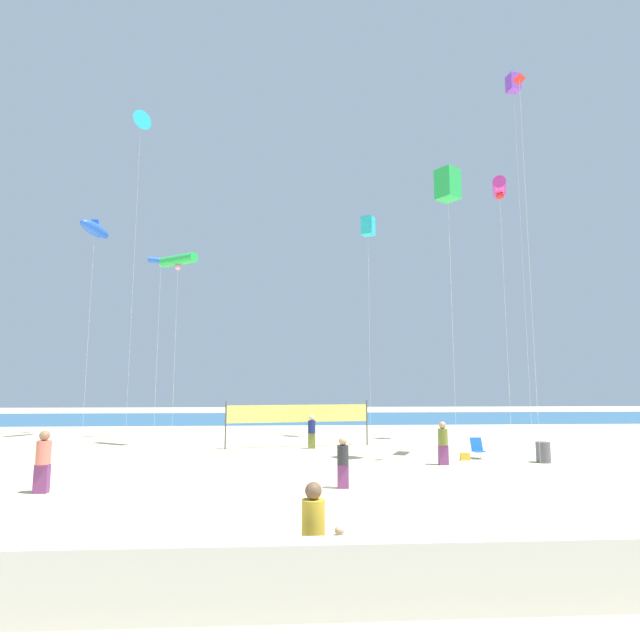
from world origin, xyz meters
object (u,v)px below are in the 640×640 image
beachgoer_navy_shirt (312,430)px  kite_cyan_box (368,226)px  beachgoer_olive_shirt (443,442)px  trash_barrel (543,452)px  kite_violet_box (513,84)px  folding_beach_chair (478,448)px  kite_green_box (448,185)px  volleyball_net (299,415)px  beachgoer_charcoal_shirt (343,461)px  mother_figure (313,531)px  kite_magenta_tube (499,189)px  kite_red_diamond (520,103)px  kite_green_tube (178,261)px  kite_blue_tube (161,261)px  beach_handbag (465,457)px  kite_blue_inflatable (95,229)px  beachgoer_coral_shirt (43,459)px  toddler_figure (340,554)px  kite_cyan_delta (141,121)px

beachgoer_navy_shirt → kite_cyan_box: 13.71m
beachgoer_olive_shirt → trash_barrel: size_ratio=2.04×
kite_violet_box → folding_beach_chair: bearing=-133.1°
folding_beach_chair → kite_green_box: size_ratio=0.07×
volleyball_net → kite_violet_box: 23.72m
beachgoer_olive_shirt → kite_cyan_box: bearing=-171.0°
beachgoer_charcoal_shirt → folding_beach_chair: bearing=53.2°
mother_figure → kite_magenta_tube: size_ratio=0.13×
volleyball_net → kite_green_box: size_ratio=0.59×
beachgoer_charcoal_shirt → kite_magenta_tube: 15.50m
kite_red_diamond → beachgoer_navy_shirt: bearing=142.8°
kite_cyan_box → mother_figure: bearing=-101.5°
kite_green_tube → mother_figure: bearing=-71.2°
volleyball_net → kite_magenta_tube: bearing=-26.6°
beachgoer_olive_shirt → kite_green_tube: kite_green_tube is taller
volleyball_net → kite_blue_tube: bearing=150.7°
folding_beach_chair → beach_handbag: 0.98m
beachgoer_olive_shirt → beachgoer_navy_shirt: bearing=-136.6°
beachgoer_olive_shirt → kite_violet_box: (7.28, 7.29, 20.53)m
beachgoer_navy_shirt → kite_green_tube: bearing=-71.6°
beachgoer_charcoal_shirt → trash_barrel: bearing=38.6°
volleyball_net → kite_blue_inflatable: 18.26m
beachgoer_coral_shirt → beachgoer_navy_shirt: 13.38m
beachgoer_coral_shirt → kite_violet_box: (20.90, 11.87, 20.46)m
toddler_figure → folding_beach_chair: (7.53, 13.90, -0.04)m
beachgoer_charcoal_shirt → toddler_figure: bearing=-86.2°
mother_figure → toddler_figure: bearing=7.3°
kite_blue_tube → kite_blue_inflatable: size_ratio=0.82×
beachgoer_coral_shirt → beachgoer_navy_shirt: bearing=85.7°
folding_beach_chair → mother_figure: bearing=-114.1°
beachgoer_navy_shirt → beach_handbag: (6.38, -4.51, -0.75)m
beachgoer_navy_shirt → kite_cyan_delta: kite_cyan_delta is taller
folding_beach_chair → volleyball_net: volleyball_net is taller
beachgoer_navy_shirt → trash_barrel: 10.86m
mother_figure → kite_cyan_box: bearing=79.2°
beachgoer_navy_shirt → kite_violet_box: bearing=125.7°
folding_beach_chair → kite_red_diamond: bearing=-54.0°
beachgoer_navy_shirt → kite_violet_box: 24.03m
beachgoer_charcoal_shirt → beach_handbag: bearing=54.2°
beachgoer_navy_shirt → beachgoer_charcoal_shirt: 10.17m
kite_magenta_tube → kite_green_tube: bearing=161.8°
kite_cyan_delta → kite_red_diamond: kite_cyan_delta is taller
folding_beach_chair → kite_magenta_tube: kite_magenta_tube is taller
kite_green_box → kite_blue_tube: bearing=144.7°
kite_blue_tube → kite_red_diamond: 22.19m
beachgoer_olive_shirt → kite_red_diamond: kite_red_diamond is taller
toddler_figure → kite_cyan_box: 26.16m
trash_barrel → kite_green_box: kite_green_box is taller
folding_beach_chair → volleyball_net: 9.18m
beachgoer_coral_shirt → beachgoer_olive_shirt: 14.37m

